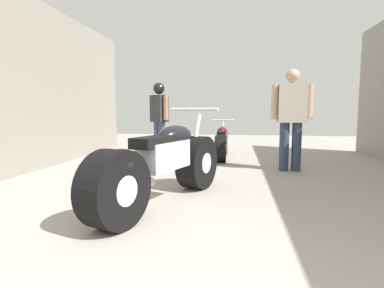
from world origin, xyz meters
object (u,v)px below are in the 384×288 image
(motorcycle_maroon_cruiser, at_px, (162,166))
(mechanic_with_helmet, at_px, (159,113))
(mechanic_in_blue, at_px, (291,114))
(motorcycle_black_naked, at_px, (222,143))

(motorcycle_maroon_cruiser, xyz_separation_m, mechanic_with_helmet, (-0.94, 3.48, 0.55))
(motorcycle_maroon_cruiser, bearing_deg, mechanic_with_helmet, 105.13)
(mechanic_in_blue, height_order, mechanic_with_helmet, mechanic_in_blue)
(mechanic_in_blue, distance_m, mechanic_with_helmet, 2.93)
(motorcycle_black_naked, xyz_separation_m, mechanic_in_blue, (1.23, -1.27, 0.63))
(motorcycle_maroon_cruiser, relative_size, mechanic_in_blue, 1.30)
(mechanic_with_helmet, bearing_deg, motorcycle_maroon_cruiser, -74.87)
(motorcycle_maroon_cruiser, relative_size, mechanic_with_helmet, 1.36)
(motorcycle_black_naked, relative_size, mechanic_in_blue, 1.03)
(motorcycle_maroon_cruiser, height_order, motorcycle_black_naked, motorcycle_maroon_cruiser)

